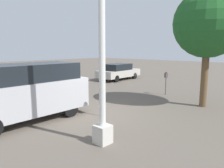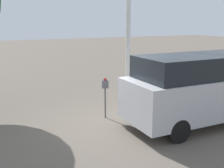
# 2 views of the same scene
# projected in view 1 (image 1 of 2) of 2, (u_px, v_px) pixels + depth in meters

# --- Properties ---
(ground_plane) EXTENTS (80.00, 80.00, 0.00)m
(ground_plane) POSITION_uv_depth(u_px,v_px,m) (95.00, 113.00, 9.39)
(ground_plane) COLOR #60564C
(parking_meter_near) EXTENTS (0.22, 0.15, 1.35)m
(parking_meter_near) POSITION_uv_depth(u_px,v_px,m) (103.00, 92.00, 8.77)
(parking_meter_near) COLOR #4C4C4C
(parking_meter_near) RESTS_ON ground
(parking_meter_far) EXTENTS (0.22, 0.15, 1.38)m
(parking_meter_far) POSITION_uv_depth(u_px,v_px,m) (166.00, 78.00, 12.85)
(parking_meter_far) COLOR #4C4C4C
(parking_meter_far) RESTS_ON ground
(lamp_post) EXTENTS (0.44, 0.44, 6.77)m
(lamp_post) POSITION_uv_depth(u_px,v_px,m) (102.00, 56.00, 5.98)
(lamp_post) COLOR beige
(lamp_post) RESTS_ON ground
(parked_van) EXTENTS (4.78, 1.87, 2.17)m
(parked_van) POSITION_uv_depth(u_px,v_px,m) (25.00, 91.00, 8.19)
(parked_van) COLOR #B2B2B7
(parked_van) RESTS_ON ground
(car_distant) EXTENTS (4.31, 1.95, 1.41)m
(car_distant) POSITION_uv_depth(u_px,v_px,m) (118.00, 71.00, 19.21)
(car_distant) COLOR #B7B2A8
(car_distant) RESTS_ON ground
(street_tree) EXTENTS (3.11, 3.11, 5.41)m
(street_tree) POSITION_uv_depth(u_px,v_px,m) (208.00, 24.00, 9.81)
(street_tree) COLOR brown
(street_tree) RESTS_ON ground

